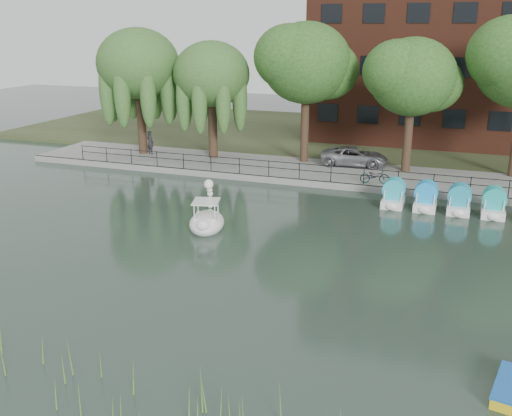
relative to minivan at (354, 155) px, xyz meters
The scene contains 16 objects.
ground_plane 18.11m from the minivan, 98.13° to the right, with size 120.00×120.00×0.00m, color #3B4F45.
promenade 3.32m from the minivan, 143.43° to the right, with size 40.00×6.00×0.40m, color gray.
kerb 5.56m from the minivan, 117.82° to the right, with size 40.00×0.25×0.40m, color gray.
land_strip 12.41m from the minivan, 101.93° to the left, with size 60.00×22.00×0.36m, color #47512D.
railing 5.31m from the minivan, 118.83° to the right, with size 32.00×0.05×1.00m.
apartment_building 15.28m from the minivan, 69.79° to the left, with size 20.00×10.07×18.00m.
willow_left 16.65m from the minivan, behind, with size 5.88×5.88×9.01m.
willow_mid 11.33m from the minivan, behind, with size 5.32×5.32×8.15m.
broadleaf_center 6.93m from the minivan, behind, with size 6.00×6.00×9.25m.
broadleaf_right 6.30m from the minivan, ahead, with size 5.40×5.40×8.32m.
minivan is the anchor object (origin of this frame).
bicycle 4.65m from the minivan, 64.30° to the right, with size 1.72×0.60×1.00m, color gray.
pedestrian 14.95m from the minivan, behind, with size 0.71×0.48×1.98m, color black.
swan_boat 14.72m from the minivan, 108.14° to the right, with size 2.33×3.02×2.26m.
pedal_boat_row 9.93m from the minivan, 45.81° to the right, with size 7.95×1.70×1.40m.
reed_bank 27.41m from the minivan, 91.17° to the right, with size 24.00×2.40×1.20m.
Camera 1 is at (9.19, -19.94, 9.43)m, focal length 40.00 mm.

